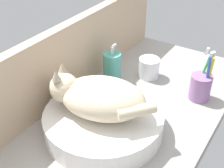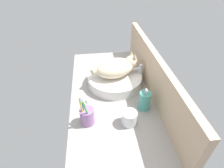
# 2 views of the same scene
# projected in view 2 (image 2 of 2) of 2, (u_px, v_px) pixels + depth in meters

# --- Properties ---
(ground_plane) EXTENTS (1.11, 0.53, 0.04)m
(ground_plane) POSITION_uv_depth(u_px,v_px,m) (113.00, 96.00, 1.12)
(ground_plane) COLOR #9E9993
(backsplash_panel) EXTENTS (1.11, 0.04, 0.26)m
(backsplash_panel) POSITION_uv_depth(u_px,v_px,m) (154.00, 74.00, 1.06)
(backsplash_panel) COLOR #CCAD8C
(backsplash_panel) RESTS_ON ground_plane
(sink_basin) EXTENTS (0.36, 0.36, 0.07)m
(sink_basin) POSITION_uv_depth(u_px,v_px,m) (115.00, 79.00, 1.18)
(sink_basin) COLOR white
(sink_basin) RESTS_ON ground_plane
(cat) EXTENTS (0.24, 0.32, 0.14)m
(cat) POSITION_uv_depth(u_px,v_px,m) (117.00, 67.00, 1.13)
(cat) COLOR beige
(cat) RESTS_ON sink_basin
(faucet) EXTENTS (0.04, 0.12, 0.14)m
(faucet) POSITION_uv_depth(u_px,v_px,m) (139.00, 72.00, 1.17)
(faucet) COLOR silver
(faucet) RESTS_ON ground_plane
(soap_dispenser) EXTENTS (0.07, 0.07, 0.15)m
(soap_dispenser) POSITION_uv_depth(u_px,v_px,m) (145.00, 101.00, 0.97)
(soap_dispenser) COLOR teal
(soap_dispenser) RESTS_ON ground_plane
(toothbrush_cup) EXTENTS (0.07, 0.07, 0.19)m
(toothbrush_cup) POSITION_uv_depth(u_px,v_px,m) (87.00, 116.00, 0.89)
(toothbrush_cup) COLOR #996BA8
(toothbrush_cup) RESTS_ON ground_plane
(water_glass) EXTENTS (0.08, 0.08, 0.08)m
(water_glass) POSITION_uv_depth(u_px,v_px,m) (129.00, 119.00, 0.90)
(water_glass) COLOR white
(water_glass) RESTS_ON ground_plane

